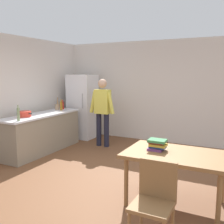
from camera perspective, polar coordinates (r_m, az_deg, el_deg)
The scene contains 14 objects.
ground_plane at distance 4.76m, azimuth -2.78°, elevation -14.32°, with size 14.00×14.00×0.00m, color brown.
wall_back at distance 7.16m, azimuth 9.10°, elevation 4.45°, with size 6.40×0.12×2.70m, color silver.
wall_left at distance 6.25m, azimuth -23.16°, elevation 3.29°, with size 0.12×5.60×2.70m, color silver.
kitchen_counter at distance 6.37m, azimuth -15.04°, elevation -4.41°, with size 0.64×2.20×0.90m.
refrigerator at distance 7.48m, azimuth -6.43°, elevation 1.22°, with size 0.70×0.67×1.80m.
person at distance 6.52m, azimuth -2.10°, elevation 0.87°, with size 0.70×0.22×1.70m.
dining_table at distance 3.78m, azimuth 13.85°, elevation -9.82°, with size 1.40×0.90×0.75m.
chair at distance 2.96m, azimuth 9.28°, elevation -17.91°, with size 0.42×0.42×0.91m.
cooking_pot at distance 5.99m, azimuth -18.59°, elevation -0.42°, with size 0.40×0.28×0.12m.
utensil_jar at distance 6.94m, azimuth -11.88°, elevation 1.17°, with size 0.11×0.11×0.32m.
bottle_sauce_red at distance 7.00m, azimuth -10.71°, elevation 1.41°, with size 0.06×0.06×0.24m.
bottle_vinegar_tall at distance 5.50m, azimuth -19.81°, elevation -0.45°, with size 0.06×0.06×0.32m.
bottle_oil_amber at distance 6.80m, azimuth -11.05°, elevation 1.36°, with size 0.06×0.06×0.28m.
book_stack at distance 3.81m, azimuth 9.85°, elevation -7.01°, with size 0.25×0.21×0.16m.
Camera 1 is at (2.17, -3.81, 1.85)m, focal length 41.79 mm.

